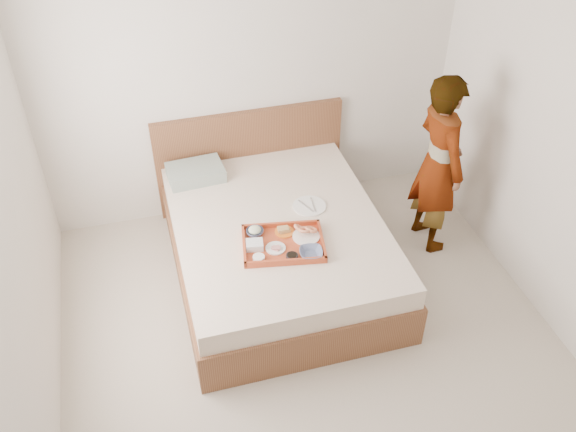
# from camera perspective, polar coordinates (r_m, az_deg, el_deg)

# --- Properties ---
(ground) EXTENTS (3.50, 4.00, 0.01)m
(ground) POSITION_cam_1_polar(r_m,az_deg,el_deg) (4.50, 3.04, -13.52)
(ground) COLOR #BFB2A1
(ground) RESTS_ON ground
(wall_back) EXTENTS (3.50, 0.01, 2.60)m
(wall_back) POSITION_cam_1_polar(r_m,az_deg,el_deg) (5.19, -3.47, 13.02)
(wall_back) COLOR silver
(wall_back) RESTS_ON ground
(wall_left) EXTENTS (0.01, 4.00, 2.60)m
(wall_left) POSITION_cam_1_polar(r_m,az_deg,el_deg) (3.52, -24.53, -5.51)
(wall_left) COLOR silver
(wall_left) RESTS_ON ground
(bed) EXTENTS (1.65, 2.00, 0.53)m
(bed) POSITION_cam_1_polar(r_m,az_deg,el_deg) (4.95, -0.87, -2.86)
(bed) COLOR brown
(bed) RESTS_ON ground
(headboard) EXTENTS (1.65, 0.06, 0.95)m
(headboard) POSITION_cam_1_polar(r_m,az_deg,el_deg) (5.57, -3.47, 5.19)
(headboard) COLOR brown
(headboard) RESTS_ON ground
(pillow) EXTENTS (0.47, 0.34, 0.11)m
(pillow) POSITION_cam_1_polar(r_m,az_deg,el_deg) (5.25, -8.39, 3.93)
(pillow) COLOR #9FADA2
(pillow) RESTS_ON bed
(tray) EXTENTS (0.65, 0.52, 0.05)m
(tray) POSITION_cam_1_polar(r_m,az_deg,el_deg) (4.55, -0.44, -2.49)
(tray) COLOR #B34026
(tray) RESTS_ON bed
(prawn_plate) EXTENTS (0.23, 0.23, 0.01)m
(prawn_plate) POSITION_cam_1_polar(r_m,az_deg,el_deg) (4.61, 1.66, -1.86)
(prawn_plate) COLOR white
(prawn_plate) RESTS_ON tray
(navy_bowl_big) EXTENTS (0.19, 0.19, 0.04)m
(navy_bowl_big) POSITION_cam_1_polar(r_m,az_deg,el_deg) (4.46, 2.11, -3.36)
(navy_bowl_big) COLOR #1B2448
(navy_bowl_big) RESTS_ON tray
(sauce_dish) EXTENTS (0.10, 0.10, 0.03)m
(sauce_dish) POSITION_cam_1_polar(r_m,az_deg,el_deg) (4.43, 0.36, -3.71)
(sauce_dish) COLOR black
(sauce_dish) RESTS_ON tray
(meat_plate) EXTENTS (0.17, 0.17, 0.01)m
(meat_plate) POSITION_cam_1_polar(r_m,az_deg,el_deg) (4.51, -1.13, -2.94)
(meat_plate) COLOR white
(meat_plate) RESTS_ON tray
(bread_plate) EXTENTS (0.17, 0.17, 0.01)m
(bread_plate) POSITION_cam_1_polar(r_m,az_deg,el_deg) (4.65, -0.33, -1.44)
(bread_plate) COLOR orange
(bread_plate) RESTS_ON tray
(salad_bowl) EXTENTS (0.15, 0.15, 0.04)m
(salad_bowl) POSITION_cam_1_polar(r_m,az_deg,el_deg) (4.63, -3.02, -1.47)
(salad_bowl) COLOR #1B2448
(salad_bowl) RESTS_ON tray
(plastic_tub) EXTENTS (0.14, 0.12, 0.05)m
(plastic_tub) POSITION_cam_1_polar(r_m,az_deg,el_deg) (4.51, -3.05, -2.64)
(plastic_tub) COLOR silver
(plastic_tub) RESTS_ON tray
(cheese_round) EXTENTS (0.10, 0.10, 0.03)m
(cheese_round) POSITION_cam_1_polar(r_m,az_deg,el_deg) (4.43, -2.67, -3.83)
(cheese_round) COLOR white
(cheese_round) RESTS_ON tray
(dinner_plate) EXTENTS (0.28, 0.28, 0.01)m
(dinner_plate) POSITION_cam_1_polar(r_m,az_deg,el_deg) (4.92, 1.95, 0.91)
(dinner_plate) COLOR white
(dinner_plate) RESTS_ON bed
(person) EXTENTS (0.41, 0.59, 1.54)m
(person) POSITION_cam_1_polar(r_m,az_deg,el_deg) (5.11, 13.49, 4.61)
(person) COLOR silver
(person) RESTS_ON ground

